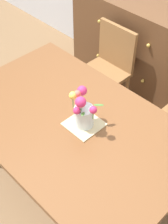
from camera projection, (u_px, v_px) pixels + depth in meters
ground_plane at (73, 181)px, 2.72m from camera, size 12.00×12.00×0.00m
dining_table at (71, 128)px, 2.26m from camera, size 1.74×1.10×0.74m
chair_left at (108, 66)px, 3.03m from camera, size 0.42×0.42×0.90m
dresser at (135, 49)px, 3.27m from camera, size 1.40×0.47×1.00m
placemat at (84, 124)px, 2.18m from camera, size 0.23×0.23×0.01m
flower_vase at (83, 111)px, 2.08m from camera, size 0.22×0.21×0.28m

